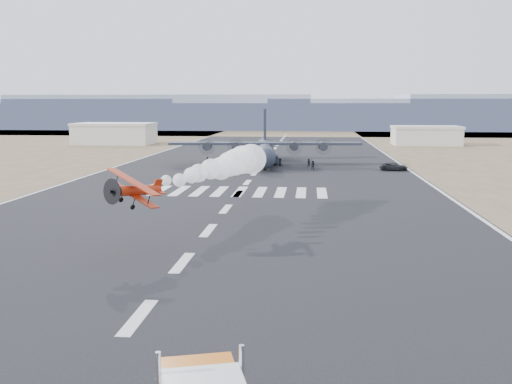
# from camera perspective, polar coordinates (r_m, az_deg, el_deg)

# --- Properties ---
(ground) EXTENTS (500.00, 500.00, 0.00)m
(ground) POSITION_cam_1_polar(r_m,az_deg,el_deg) (36.11, -11.69, -12.15)
(ground) COLOR black
(ground) RESTS_ON ground
(scrub_far) EXTENTS (500.00, 80.00, 0.00)m
(scrub_far) POSITION_cam_1_polar(r_m,az_deg,el_deg) (262.67, 3.25, 6.03)
(scrub_far) COLOR brown
(scrub_far) RESTS_ON ground
(runway_markings) EXTENTS (60.00, 260.00, 0.01)m
(runway_markings) POSITION_cam_1_polar(r_m,az_deg,el_deg) (93.61, -0.87, 0.97)
(runway_markings) COLOR silver
(runway_markings) RESTS_ON ground
(ridge_seg_b) EXTENTS (150.00, 50.00, 15.00)m
(ridge_seg_b) POSITION_cam_1_polar(r_m,az_deg,el_deg) (324.12, -20.34, 7.36)
(ridge_seg_b) COLOR #828DA6
(ridge_seg_b) RESTS_ON ground
(ridge_seg_c) EXTENTS (150.00, 50.00, 17.00)m
(ridge_seg_c) POSITION_cam_1_polar(r_m,az_deg,el_deg) (301.72, -9.06, 7.92)
(ridge_seg_c) COLOR #828DA6
(ridge_seg_c) RESTS_ON ground
(ridge_seg_d) EXTENTS (150.00, 50.00, 13.00)m
(ridge_seg_d) POSITION_cam_1_polar(r_m,az_deg,el_deg) (292.40, 3.49, 7.59)
(ridge_seg_d) COLOR #828DA6
(ridge_seg_d) RESTS_ON ground
(ridge_seg_e) EXTENTS (150.00, 50.00, 15.00)m
(ridge_seg_e) POSITION_cam_1_polar(r_m,az_deg,el_deg) (297.28, 16.23, 7.47)
(ridge_seg_e) COLOR #828DA6
(ridge_seg_e) RESTS_ON ground
(hangar_left) EXTENTS (24.50, 14.50, 6.70)m
(hangar_left) POSITION_cam_1_polar(r_m,az_deg,el_deg) (188.01, -13.94, 5.72)
(hangar_left) COLOR #B6B3A2
(hangar_left) RESTS_ON ground
(hangar_right) EXTENTS (20.50, 12.50, 5.90)m
(hangar_right) POSITION_cam_1_polar(r_m,az_deg,el_deg) (185.88, 16.63, 5.45)
(hangar_right) COLOR #B6B3A2
(hangar_right) RESTS_ON ground
(aerobatic_biplane) EXTENTS (5.77, 5.59, 3.16)m
(aerobatic_biplane) POSITION_cam_1_polar(r_m,az_deg,el_deg) (48.79, -12.00, 0.19)
(aerobatic_biplane) COLOR #AD230B
(smoke_trail) EXTENTS (8.63, 24.50, 3.77)m
(smoke_trail) POSITION_cam_1_polar(r_m,az_deg,el_deg) (67.24, -2.05, 2.86)
(smoke_trail) COLOR white
(transport_aircraft) EXTENTS (40.38, 33.20, 11.65)m
(transport_aircraft) POSITION_cam_1_polar(r_m,az_deg,el_deg) (122.19, 0.90, 4.23)
(transport_aircraft) COLOR #1D212C
(transport_aircraft) RESTS_ON ground
(support_vehicle) EXTENTS (5.56, 2.88, 1.50)m
(support_vehicle) POSITION_cam_1_polar(r_m,az_deg,el_deg) (113.33, 13.60, 2.48)
(support_vehicle) COLOR black
(support_vehicle) RESTS_ON ground
(crew_a) EXTENTS (0.74, 0.74, 1.58)m
(crew_a) POSITION_cam_1_polar(r_m,az_deg,el_deg) (115.86, -3.56, 2.87)
(crew_a) COLOR black
(crew_a) RESTS_ON ground
(crew_b) EXTENTS (0.93, 0.77, 1.66)m
(crew_b) POSITION_cam_1_polar(r_m,az_deg,el_deg) (117.28, 5.31, 2.94)
(crew_b) COLOR black
(crew_b) RESTS_ON ground
(crew_c) EXTENTS (1.20, 1.18, 1.78)m
(crew_c) POSITION_cam_1_polar(r_m,az_deg,el_deg) (116.18, 0.41, 2.95)
(crew_c) COLOR black
(crew_c) RESTS_ON ground
(crew_d) EXTENTS (1.19, 0.75, 1.89)m
(crew_d) POSITION_cam_1_polar(r_m,az_deg,el_deg) (119.02, -4.90, 3.09)
(crew_d) COLOR black
(crew_d) RESTS_ON ground
(crew_e) EXTENTS (0.89, 0.92, 1.63)m
(crew_e) POSITION_cam_1_polar(r_m,az_deg,el_deg) (118.48, 2.42, 3.02)
(crew_e) COLOR black
(crew_e) RESTS_ON ground
(crew_f) EXTENTS (1.09, 1.67, 1.72)m
(crew_f) POSITION_cam_1_polar(r_m,az_deg,el_deg) (116.61, -4.70, 2.93)
(crew_f) COLOR black
(crew_f) RESTS_ON ground
(crew_g) EXTENTS (0.72, 0.75, 1.58)m
(crew_g) POSITION_cam_1_polar(r_m,az_deg,el_deg) (119.05, -1.98, 3.04)
(crew_g) COLOR black
(crew_g) RESTS_ON ground
(crew_h) EXTENTS (0.99, 0.76, 1.80)m
(crew_h) POSITION_cam_1_polar(r_m,az_deg,el_deg) (111.86, 5.68, 2.68)
(crew_h) COLOR black
(crew_h) RESTS_ON ground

